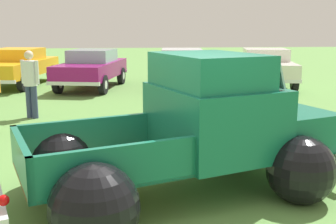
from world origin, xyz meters
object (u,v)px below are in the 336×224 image
vintage_pickup_truck (197,138)px  show_car_2 (182,66)px  spectator_0 (30,80)px  show_car_3 (265,66)px  show_car_0 (16,65)px  show_car_1 (92,67)px

vintage_pickup_truck → show_car_2: 10.37m
show_car_2 → spectator_0: size_ratio=2.73×
show_car_3 → show_car_0: bearing=-85.6°
show_car_2 → show_car_1: bearing=-82.2°
show_car_2 → show_car_3: 3.24m
spectator_0 → show_car_2: bearing=167.4°
vintage_pickup_truck → show_car_3: 11.07m
vintage_pickup_truck → show_car_2: size_ratio=1.08×
show_car_1 → show_car_2: same height
show_car_1 → spectator_0: (-1.13, -5.10, 0.19)m
show_car_2 → vintage_pickup_truck: bearing=-0.2°
show_car_1 → vintage_pickup_truck: bearing=25.1°
show_car_0 → show_car_2: size_ratio=1.06×
show_car_3 → show_car_1: bearing=-79.6°
vintage_pickup_truck → spectator_0: (-3.32, 5.12, 0.21)m
show_car_2 → spectator_0: (-4.52, -5.18, 0.19)m
vintage_pickup_truck → show_car_1: 10.46m
show_car_0 → show_car_1: (2.98, -1.04, -0.01)m
show_car_3 → spectator_0: 9.24m
show_car_0 → vintage_pickup_truck: bearing=34.5°
show_car_1 → show_car_0: bearing=-96.2°
show_car_2 → show_car_3: same height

